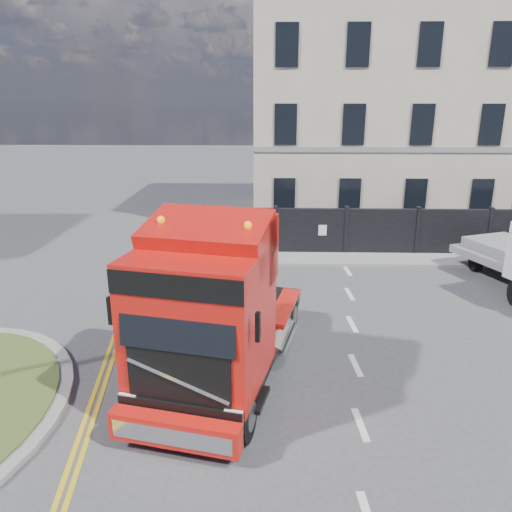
{
  "coord_description": "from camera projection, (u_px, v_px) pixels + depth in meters",
  "views": [
    {
      "loc": [
        0.74,
        -11.61,
        6.45
      ],
      "look_at": [
        0.35,
        2.99,
        1.8
      ],
      "focal_mm": 35.0,
      "sensor_mm": 36.0,
      "label": 1
    }
  ],
  "objects": [
    {
      "name": "ground",
      "position": [
        240.0,
        356.0,
        13.04
      ],
      "size": [
        120.0,
        120.0,
        0.0
      ],
      "primitive_type": "plane",
      "color": "#424244",
      "rests_on": "ground"
    },
    {
      "name": "hoarding_fence",
      "position": [
        406.0,
        232.0,
        21.13
      ],
      "size": [
        18.8,
        0.25,
        2.0
      ],
      "color": "black",
      "rests_on": "ground"
    },
    {
      "name": "georgian_building",
      "position": [
        368.0,
        111.0,
        26.84
      ],
      "size": [
        12.3,
        10.3,
        12.8
      ],
      "color": "beige",
      "rests_on": "ground"
    },
    {
      "name": "pavement_far",
      "position": [
        396.0,
        260.0,
        20.58
      ],
      "size": [
        20.0,
        1.6,
        0.12
      ],
      "primitive_type": "cube",
      "color": "gray",
      "rests_on": "ground"
    },
    {
      "name": "truck",
      "position": [
        213.0,
        319.0,
        10.93
      ],
      "size": [
        3.93,
        7.17,
        4.06
      ],
      "rotation": [
        0.0,
        0.0,
        -0.22
      ],
      "color": "black",
      "rests_on": "ground"
    }
  ]
}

